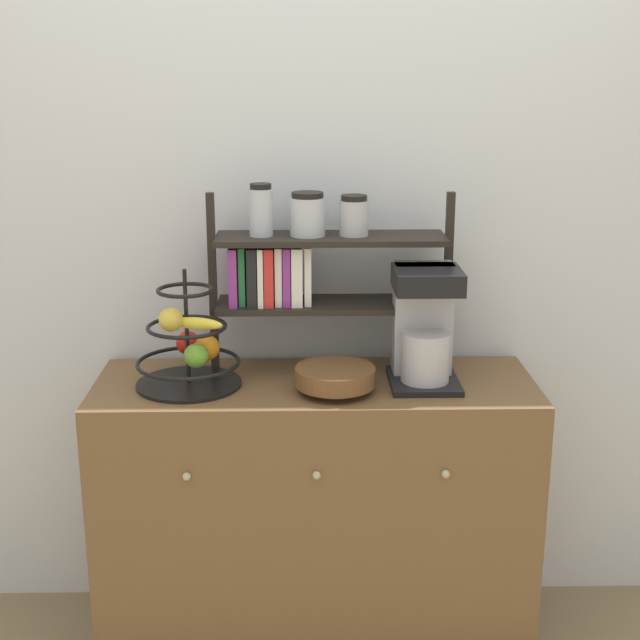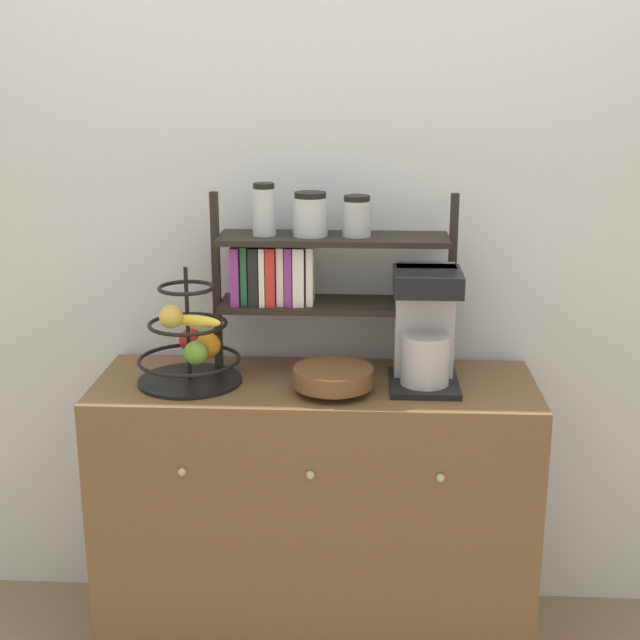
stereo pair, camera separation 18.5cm
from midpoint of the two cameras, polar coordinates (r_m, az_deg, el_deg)
The scene contains 6 objects.
wall_back at distance 2.85m, azimuth 1.86°, elevation 5.96°, with size 7.00×0.05×2.60m, color silver.
sideboard at distance 2.87m, azimuth 1.58°, elevation -12.26°, with size 1.33×0.48×0.88m.
coffee_maker at distance 2.65m, azimuth 8.73°, elevation -0.47°, with size 0.21×0.24×0.36m.
fruit_stand at distance 2.67m, azimuth -6.34°, elevation -1.68°, with size 0.31×0.31×0.36m.
wooden_bowl at distance 2.60m, azimuth 2.89°, elevation -3.74°, with size 0.23×0.23×0.07m.
shelf_hutch at distance 2.71m, azimuth 0.98°, elevation 3.81°, with size 0.74×0.20×0.58m.
Camera 2 is at (0.15, -2.30, 1.79)m, focal length 50.00 mm.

